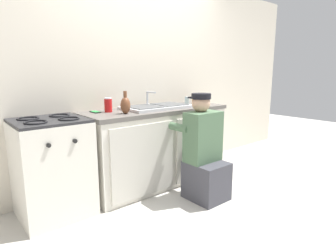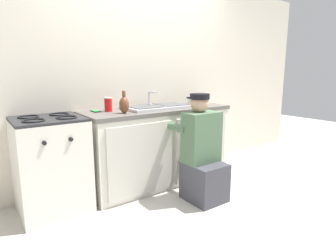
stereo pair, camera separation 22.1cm
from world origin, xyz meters
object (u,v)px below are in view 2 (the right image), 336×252
Objects in this scene: condiment_jar at (197,100)px; plumber_person at (202,156)px; stove_range at (51,165)px; water_glass at (190,101)px; sink_double_basin at (158,106)px; cell_phone at (96,111)px; vase_decorative at (124,105)px; soda_cup_red at (108,104)px.

plumber_person is at bearing -126.70° from condiment_jar.
stove_range is 9.22× the size of water_glass.
sink_double_basin is 0.72m from cell_phone.
cell_phone is at bearing 169.60° from condiment_jar.
sink_double_basin is at bearing 14.34° from vase_decorative.
sink_double_basin reaches higher than water_glass.
water_glass is at bearing 10.24° from vase_decorative.
stove_range is 0.91m from vase_decorative.
water_glass is 0.43× the size of vase_decorative.
plumber_person reaches higher than water_glass.
soda_cup_red is 0.23m from vase_decorative.
water_glass reaches higher than stove_range.
water_glass is (-0.00, 0.14, -0.01)m from condiment_jar.
cell_phone is 1.40× the size of water_glass.
plumber_person is at bearing -120.88° from water_glass.
stove_range is at bearing -171.93° from soda_cup_red.
stove_range is 4.01× the size of vase_decorative.
cell_phone is at bearing 135.18° from plumber_person.
cell_phone is at bearing 175.94° from water_glass.
soda_cup_red is 0.66× the size of vase_decorative.
condiment_jar is at bearing -89.40° from water_glass.
plumber_person is at bearing -26.20° from stove_range.
soda_cup_red is at bearing 109.93° from vase_decorative.
condiment_jar reaches higher than water_glass.
cell_phone is 1.24m from water_glass.
sink_double_basin is 0.81m from plumber_person.
stove_range is at bearing -177.98° from water_glass.
condiment_jar reaches higher than stove_range.
plumber_person is 7.26× the size of soda_cup_red.
condiment_jar is 1.28× the size of water_glass.
condiment_jar is (1.12, -0.17, -0.01)m from soda_cup_red.
sink_double_basin is 0.54m from water_glass.
cell_phone is (-0.81, 0.81, 0.45)m from plumber_person.
vase_decorative is (0.72, -0.13, 0.53)m from stove_range.
vase_decorative reaches higher than stove_range.
sink_double_basin is 0.52m from vase_decorative.
water_glass reaches higher than cell_phone.
plumber_person is 0.97m from vase_decorative.
sink_double_basin is 0.55m from condiment_jar.
water_glass is 1.06m from vase_decorative.
plumber_person reaches higher than sink_double_basin.
vase_decorative reaches higher than water_glass.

